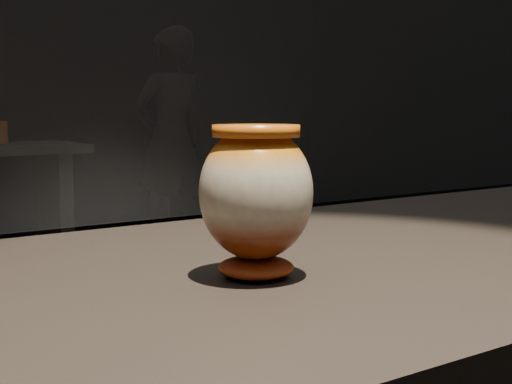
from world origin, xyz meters
TOP-DOWN VIEW (x-y plane):
  - main_vase at (-0.18, -0.06)m, footprint 0.17×0.17m
  - back_vase_right at (0.45, 3.45)m, footprint 0.06×0.06m
  - visitor at (1.83, 3.99)m, footprint 0.66×0.47m

SIDE VIEW (x-z plane):
  - visitor at x=1.83m, z-range 0.00..1.70m
  - back_vase_right at x=0.45m, z-range 0.90..1.03m
  - main_vase at x=-0.18m, z-range 0.91..1.10m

